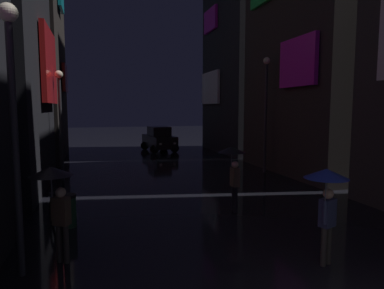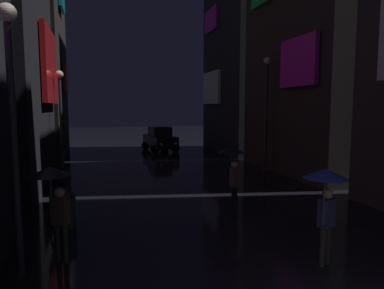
# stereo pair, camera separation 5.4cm
# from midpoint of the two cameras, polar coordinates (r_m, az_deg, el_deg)

# --- Properties ---
(building_left_far) EXTENTS (4.25, 7.31, 15.57)m
(building_left_far) POSITION_cam_midpoint_polar(r_m,az_deg,el_deg) (24.99, -25.63, 15.71)
(building_left_far) COLOR #2D2826
(building_left_far) RESTS_ON ground
(pedestrian_far_right_black) EXTENTS (0.90, 0.90, 2.12)m
(pedestrian_far_right_black) POSITION_cam_midpoint_polar(r_m,az_deg,el_deg) (11.12, 6.89, -2.69)
(pedestrian_far_right_black) COLOR black
(pedestrian_far_right_black) RESTS_ON ground
(pedestrian_foreground_right_black) EXTENTS (0.90, 0.90, 2.12)m
(pedestrian_foreground_right_black) POSITION_cam_midpoint_polar(r_m,az_deg,el_deg) (7.93, -21.89, -6.63)
(pedestrian_foreground_right_black) COLOR #38332D
(pedestrian_foreground_right_black) RESTS_ON ground
(pedestrian_foreground_left_blue) EXTENTS (0.90, 0.90, 2.12)m
(pedestrian_foreground_left_blue) POSITION_cam_midpoint_polar(r_m,az_deg,el_deg) (7.66, 21.57, -7.05)
(pedestrian_foreground_left_blue) COLOR #38332D
(pedestrian_foreground_left_blue) RESTS_ON ground
(bicycle_parked_at_storefront) EXTENTS (0.57, 1.76, 0.96)m
(bicycle_parked_at_storefront) POSITION_cam_midpoint_polar(r_m,az_deg,el_deg) (10.24, -21.69, -11.20)
(bicycle_parked_at_storefront) COLOR black
(bicycle_parked_at_storefront) RESTS_ON ground
(car_distant) EXTENTS (2.59, 4.30, 1.92)m
(car_distant) POSITION_cam_midpoint_polar(r_m,az_deg,el_deg) (27.00, -5.31, 0.88)
(car_distant) COLOR black
(car_distant) RESTS_ON ground
(streetlamp_left_far) EXTENTS (0.36, 0.36, 5.04)m
(streetlamp_left_far) POSITION_cam_midpoint_polar(r_m,az_deg,el_deg) (16.73, -20.95, 5.11)
(streetlamp_left_far) COLOR #2D2D33
(streetlamp_left_far) RESTS_ON ground
(streetlamp_left_near) EXTENTS (0.36, 0.36, 5.30)m
(streetlamp_left_near) POSITION_cam_midpoint_polar(r_m,az_deg,el_deg) (7.43, -27.61, 5.24)
(streetlamp_left_near) COLOR #2D2D33
(streetlamp_left_near) RESTS_ON ground
(streetlamp_right_far) EXTENTS (0.36, 0.36, 5.94)m
(streetlamp_right_far) POSITION_cam_midpoint_polar(r_m,az_deg,el_deg) (18.11, 12.37, 6.95)
(streetlamp_right_far) COLOR #2D2D33
(streetlamp_right_far) RESTS_ON ground
(trash_bin) EXTENTS (0.46, 0.46, 0.93)m
(trash_bin) POSITION_cam_midpoint_polar(r_m,az_deg,el_deg) (10.47, -19.85, -10.29)
(trash_bin) COLOR #265933
(trash_bin) RESTS_ON ground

